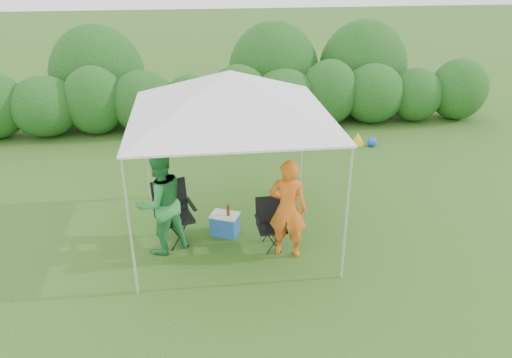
{
  "coord_description": "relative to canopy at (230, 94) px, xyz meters",
  "views": [
    {
      "loc": [
        -0.55,
        -6.95,
        4.51
      ],
      "look_at": [
        0.39,
        0.4,
        1.05
      ],
      "focal_mm": 35.0,
      "sensor_mm": 36.0,
      "label": 1
    }
  ],
  "objects": [
    {
      "name": "canopy",
      "position": [
        0.0,
        0.0,
        0.0
      ],
      "size": [
        3.1,
        3.1,
        2.83
      ],
      "color": "silver",
      "rests_on": "ground"
    },
    {
      "name": "woman",
      "position": [
        -1.17,
        -0.38,
        -1.6
      ],
      "size": [
        1.06,
        0.99,
        1.73
      ],
      "primitive_type": "imported",
      "rotation": [
        0.0,
        0.0,
        3.67
      ],
      "color": "#2E8F46",
      "rests_on": "ground"
    },
    {
      "name": "man",
      "position": [
        0.8,
        -0.76,
        -1.64
      ],
      "size": [
        0.69,
        0.56,
        1.64
      ],
      "primitive_type": "imported",
      "rotation": [
        0.0,
        0.0,
        2.81
      ],
      "color": "orange",
      "rests_on": "ground"
    },
    {
      "name": "lawn_toy",
      "position": [
        3.55,
        3.82,
        -2.32
      ],
      "size": [
        0.59,
        0.49,
        0.3
      ],
      "color": "yellow",
      "rests_on": "ground"
    },
    {
      "name": "chair_right",
      "position": [
        0.59,
        -0.45,
        -2.0
      ],
      "size": [
        0.53,
        0.48,
        0.82
      ],
      "rotation": [
        0.0,
        0.0,
        0.04
      ],
      "color": "black",
      "rests_on": "ground"
    },
    {
      "name": "ground",
      "position": [
        0.0,
        -0.5,
        -2.46
      ],
      "size": [
        70.0,
        70.0,
        0.0
      ],
      "primitive_type": "plane",
      "color": "#38631F"
    },
    {
      "name": "bottle",
      "position": [
        -0.08,
        -0.07,
        -1.97
      ],
      "size": [
        0.06,
        0.06,
        0.22
      ],
      "primitive_type": "cylinder",
      "color": "#592D0C",
      "rests_on": "cooler"
    },
    {
      "name": "chair_left",
      "position": [
        -1.0,
        -0.08,
        -1.88
      ],
      "size": [
        0.75,
        0.71,
        1.03
      ],
      "rotation": [
        0.0,
        0.0,
        0.29
      ],
      "color": "black",
      "rests_on": "ground"
    },
    {
      "name": "cooler",
      "position": [
        -0.14,
        -0.03,
        -2.27
      ],
      "size": [
        0.55,
        0.49,
        0.38
      ],
      "rotation": [
        0.0,
        0.0,
        -0.42
      ],
      "color": "#2456A6",
      "rests_on": "ground"
    },
    {
      "name": "hedge",
      "position": [
        0.04,
        5.5,
        -1.64
      ],
      "size": [
        15.29,
        1.53,
        1.8
      ],
      "color": "#21561B",
      "rests_on": "ground"
    }
  ]
}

